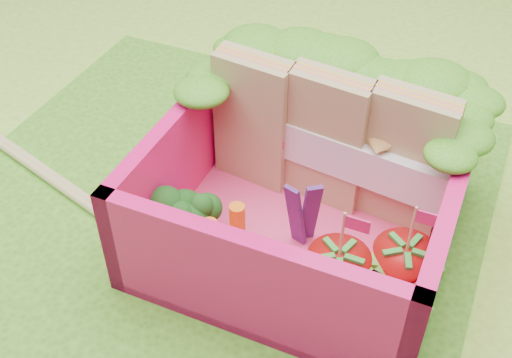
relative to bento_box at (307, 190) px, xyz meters
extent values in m
plane|color=#84BB34|center=(-0.49, -0.02, -0.31)|extent=(14.00, 14.00, 0.00)
cube|color=#4A9120|center=(-0.49, -0.02, -0.29)|extent=(2.60, 2.60, 0.03)
cube|color=#FF417F|center=(0.00, 0.00, -0.25)|extent=(1.30, 1.30, 0.05)
cube|color=#F4146C|center=(0.00, 0.61, 0.00)|extent=(1.30, 0.07, 0.55)
cube|color=#F4146C|center=(0.00, -0.61, 0.00)|extent=(1.30, 0.07, 0.55)
cube|color=#F4146C|center=(-0.62, 0.00, 0.00)|extent=(0.07, 1.30, 0.55)
cube|color=#F4146C|center=(0.62, 0.00, 0.00)|extent=(0.07, 1.30, 0.55)
ellipsoid|color=#2C7B16|center=(-0.50, 0.58, 0.33)|extent=(0.30, 0.30, 0.11)
ellipsoid|color=#2C7B16|center=(-0.39, 0.58, 0.33)|extent=(0.30, 0.30, 0.11)
ellipsoid|color=#2C7B16|center=(-0.28, 0.58, 0.33)|extent=(0.30, 0.30, 0.11)
ellipsoid|color=#2C7B16|center=(-0.17, 0.58, 0.33)|extent=(0.30, 0.30, 0.11)
ellipsoid|color=#2C7B16|center=(-0.06, 0.58, 0.33)|extent=(0.30, 0.30, 0.11)
ellipsoid|color=#2C7B16|center=(0.06, 0.58, 0.33)|extent=(0.30, 0.30, 0.11)
ellipsoid|color=#2C7B16|center=(0.17, 0.58, 0.33)|extent=(0.30, 0.30, 0.11)
ellipsoid|color=#2C7B16|center=(0.28, 0.58, 0.33)|extent=(0.30, 0.30, 0.11)
ellipsoid|color=#2C7B16|center=(0.39, 0.58, 0.33)|extent=(0.30, 0.30, 0.11)
ellipsoid|color=#2C7B16|center=(0.50, 0.58, 0.33)|extent=(0.30, 0.30, 0.11)
ellipsoid|color=#2C7B16|center=(-0.58, 0.10, 0.33)|extent=(0.27, 0.27, 0.10)
ellipsoid|color=#2C7B16|center=(-0.58, 0.24, 0.33)|extent=(0.27, 0.27, 0.10)
ellipsoid|color=#2C7B16|center=(-0.58, 0.38, 0.33)|extent=(0.27, 0.27, 0.10)
ellipsoid|color=#2C7B16|center=(-0.58, 0.52, 0.33)|extent=(0.27, 0.27, 0.10)
ellipsoid|color=#2C7B16|center=(0.58, 0.10, 0.33)|extent=(0.27, 0.27, 0.10)
ellipsoid|color=#2C7B16|center=(0.58, 0.24, 0.33)|extent=(0.27, 0.27, 0.10)
ellipsoid|color=#2C7B16|center=(0.58, 0.38, 0.33)|extent=(0.27, 0.27, 0.10)
ellipsoid|color=#2C7B16|center=(0.58, 0.52, 0.33)|extent=(0.27, 0.27, 0.10)
cube|color=tan|center=(-0.37, 0.25, 0.11)|extent=(0.39, 0.19, 0.67)
cube|color=tan|center=(0.00, 0.25, 0.11)|extent=(0.39, 0.19, 0.67)
cube|color=tan|center=(0.37, 0.25, 0.11)|extent=(0.39, 0.19, 0.67)
cube|color=white|center=(0.00, 0.25, 0.08)|extent=(1.22, 0.32, 0.20)
cylinder|color=#619347|center=(-0.47, -0.26, -0.16)|extent=(0.12, 0.12, 0.13)
ellipsoid|color=#134816|center=(-0.47, -0.26, -0.04)|extent=(0.34, 0.34, 0.12)
cylinder|color=orange|center=(-0.30, -0.36, -0.11)|extent=(0.07, 0.07, 0.23)
cylinder|color=orange|center=(-0.22, -0.26, -0.09)|extent=(0.07, 0.07, 0.26)
cube|color=#401854|center=(0.00, -0.14, -0.04)|extent=(0.07, 0.04, 0.38)
cube|color=#401854|center=(0.06, -0.10, -0.04)|extent=(0.07, 0.06, 0.38)
cone|color=#B70B18|center=(0.26, -0.35, -0.10)|extent=(0.26, 0.26, 0.26)
cylinder|color=tan|center=(0.26, -0.35, 0.15)|extent=(0.01, 0.01, 0.24)
cube|color=#DB246B|center=(0.31, -0.35, 0.23)|extent=(0.10, 0.01, 0.06)
cone|color=#B70B18|center=(0.50, -0.22, -0.09)|extent=(0.27, 0.27, 0.27)
cylinder|color=tan|center=(0.50, -0.22, 0.16)|extent=(0.01, 0.01, 0.24)
cube|color=#DB246B|center=(0.55, -0.22, 0.24)|extent=(0.10, 0.01, 0.06)
cube|color=#77C73E|center=(0.50, -0.08, -0.20)|extent=(0.33, 0.16, 0.05)
cube|color=#77C73E|center=(0.50, -0.25, -0.20)|extent=(0.33, 0.17, 0.05)
cube|color=#77C73E|center=(0.17, -0.32, -0.20)|extent=(0.31, 0.23, 0.05)
cube|color=#77C73E|center=(0.35, -0.29, -0.20)|extent=(0.22, 0.31, 0.05)
cube|color=#E7CE7F|center=(-1.43, -0.16, -0.25)|extent=(2.15, 0.68, 0.04)
cube|color=#E7CE7F|center=(-1.38, -0.14, -0.25)|extent=(2.15, 0.68, 0.04)
camera|label=1|loc=(0.64, -2.02, 1.93)|focal=45.00mm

